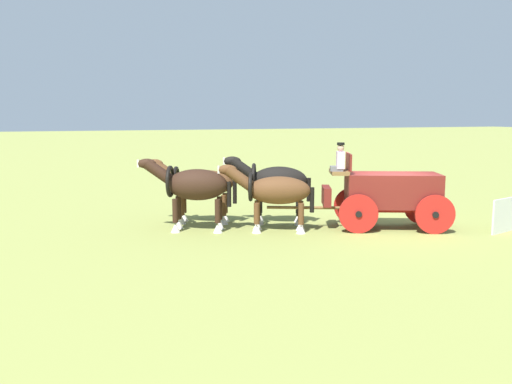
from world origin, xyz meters
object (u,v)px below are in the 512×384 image
(draft_horse_lead_near, at_px, (193,186))
(draft_horse_lead_off, at_px, (199,184))
(show_wagon, at_px, (388,192))
(draft_horse_rear_off, at_px, (275,182))
(draft_horse_rear_near, at_px, (274,192))

(draft_horse_lead_near, distance_m, draft_horse_lead_off, 1.30)
(show_wagon, xyz_separation_m, draft_horse_lead_near, (6.03, -1.86, 0.22))
(draft_horse_rear_off, distance_m, draft_horse_lead_near, 2.90)
(show_wagon, bearing_deg, draft_horse_rear_off, -33.09)
(draft_horse_rear_near, distance_m, draft_horse_lead_off, 2.90)
(draft_horse_lead_off, bearing_deg, draft_horse_lead_near, 67.66)
(show_wagon, height_order, draft_horse_rear_near, show_wagon)
(draft_horse_rear_near, distance_m, draft_horse_lead_near, 2.58)
(draft_horse_rear_near, height_order, draft_horse_lead_off, draft_horse_lead_off)
(show_wagon, height_order, draft_horse_lead_off, show_wagon)
(draft_horse_rear_off, bearing_deg, draft_horse_rear_near, 66.34)
(show_wagon, distance_m, draft_horse_rear_near, 3.75)
(show_wagon, xyz_separation_m, draft_horse_rear_off, (3.13, -2.04, 0.20))
(draft_horse_rear_near, xyz_separation_m, draft_horse_lead_off, (1.88, -2.21, 0.05))
(show_wagon, relative_size, draft_horse_rear_off, 2.01)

